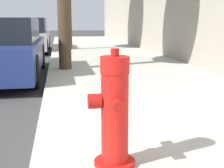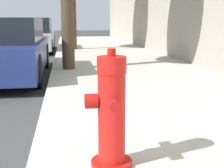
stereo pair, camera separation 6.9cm
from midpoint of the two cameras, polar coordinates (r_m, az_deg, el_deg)
name	(u,v)px [view 1 (the left image)]	position (r m, az deg, el deg)	size (l,w,h in m)	color
fire_hydrant	(114,113)	(2.36, -0.44, -5.40)	(0.36, 0.37, 0.90)	#A91511
parked_car_near	(1,49)	(7.34, -19.95, 5.99)	(1.74, 4.25, 1.32)	navy
parked_car_mid	(25,36)	(13.32, -15.75, 8.47)	(1.88, 3.92, 1.37)	#B7B7BC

